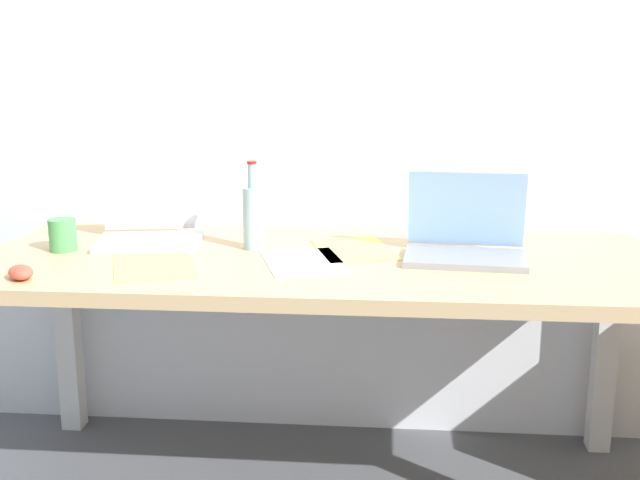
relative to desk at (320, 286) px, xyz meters
The scene contains 10 objects.
back_wall 0.79m from the desk, 90.00° to the left, with size 5.20×0.08×2.60m, color white.
desk is the anchor object (origin of this frame).
laptop_left 0.57m from the desk, 165.16° to the left, with size 0.35×0.31×0.23m.
laptop_right 0.44m from the desk, ahead, with size 0.35×0.27×0.24m.
beer_bottle 0.29m from the desk, 158.80° to the left, with size 0.06×0.06×0.26m.
computer_mouse 0.81m from the desk, 158.85° to the right, with size 0.06×0.10×0.03m, color #D84C38.
coffee_mug 0.77m from the desk, behind, with size 0.08×0.08×0.10m, color #4C9E56.
paper_sheet_front_left 0.48m from the desk, 162.57° to the right, with size 0.21×0.30×0.00m, color #F4E06B.
paper_sheet_center 0.12m from the desk, 119.67° to the right, with size 0.21×0.30×0.00m, color white.
paper_sheet_near_back 0.16m from the desk, 44.73° to the left, with size 0.21×0.30×0.00m, color #F4E06B.
Camera 1 is at (0.19, -2.14, 1.29)m, focal length 43.52 mm.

